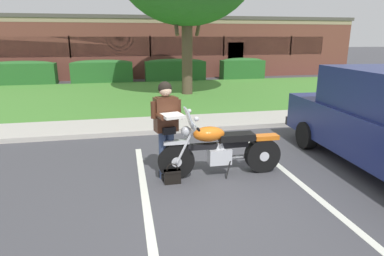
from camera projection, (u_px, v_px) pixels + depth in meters
The scene contains 14 objects.
ground_plane at pixel (227, 192), 5.31m from camera, with size 140.00×140.00×0.00m, color #424247.
curb_strip at pixel (185, 130), 8.63m from camera, with size 60.00×0.20×0.12m, color #B7B2A8.
concrete_walk at pixel (180, 123), 9.44m from camera, with size 60.00×1.50×0.08m, color #B7B2A8.
grass_lawn at pixel (160, 95), 14.08m from camera, with size 60.00×8.36×0.06m, color #478433.
stall_stripe_0 at pixel (145, 194), 5.23m from camera, with size 0.12×4.40×0.01m, color silver.
stall_stripe_1 at pixel (295, 179), 5.76m from camera, with size 0.12×4.40×0.01m, color silver.
motorcycle at pixel (225, 149), 5.85m from camera, with size 2.24×0.82×1.26m.
rider_person at pixel (166, 123), 5.56m from camera, with size 0.53×0.63×1.70m.
handbag at pixel (172, 175), 5.57m from camera, with size 0.28×0.13×0.36m.
hedge_left at pixel (22, 72), 16.91m from camera, with size 3.27×0.90×1.24m.
hedge_center_left at pixel (102, 71), 17.71m from camera, with size 3.21×0.90×1.24m.
hedge_center_right at pixel (175, 69), 18.51m from camera, with size 3.36×0.90×1.24m.
hedge_right at pixel (242, 68), 19.31m from camera, with size 2.51×0.90×1.24m.
brick_building at pixel (144, 46), 23.76m from camera, with size 26.39×10.06×3.62m.
Camera 1 is at (-1.56, -4.62, 2.41)m, focal length 30.78 mm.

